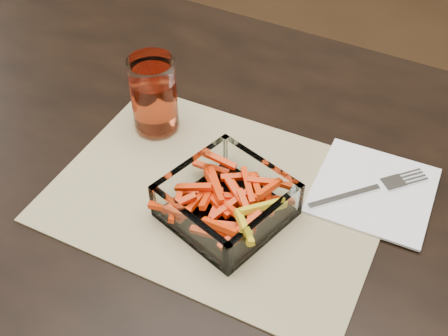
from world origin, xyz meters
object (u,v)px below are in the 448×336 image
Objects in this scene: fork at (372,189)px; glass_bowl at (227,203)px; tumbler at (154,98)px; dining_table at (225,233)px.

glass_bowl is at bearing -98.23° from fork.
tumbler reaches higher than glass_bowl.
fork is (0.34, 0.02, -0.05)m from tumbler.
glass_bowl is at bearing -31.01° from tumbler.
fork is at bearing 4.00° from tumbler.
dining_table is 0.23m from fork.
tumbler is 0.84× the size of fork.
glass_bowl is 0.22m from tumbler.
dining_table is at bearing 120.94° from glass_bowl.
dining_table is at bearing -24.84° from tumbler.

